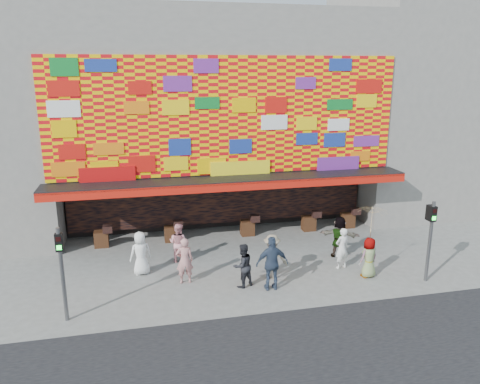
{
  "coord_description": "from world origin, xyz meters",
  "views": [
    {
      "loc": [
        -3.87,
        -15.24,
        7.52
      ],
      "look_at": [
        0.05,
        2.0,
        2.8
      ],
      "focal_mm": 35.0,
      "sensor_mm": 36.0,
      "label": 1
    }
  ],
  "objects_px": {
    "ped_b": "(185,261)",
    "parasol": "(372,220)",
    "ped_c": "(243,266)",
    "ped_h": "(342,248)",
    "signal_left": "(61,264)",
    "ped_e": "(272,263)",
    "signal_right": "(431,232)",
    "ped_d": "(272,257)",
    "ped_i": "(178,243)",
    "ped_a": "(141,253)",
    "ped_f": "(339,237)",
    "ped_g": "(369,258)"
  },
  "relations": [
    {
      "from": "parasol",
      "to": "ped_c",
      "type": "bearing_deg",
      "value": 176.84
    },
    {
      "from": "ped_c",
      "to": "ped_d",
      "type": "height_order",
      "value": "ped_d"
    },
    {
      "from": "ped_f",
      "to": "ped_b",
      "type": "bearing_deg",
      "value": 37.27
    },
    {
      "from": "ped_b",
      "to": "ped_g",
      "type": "distance_m",
      "value": 6.74
    },
    {
      "from": "signal_right",
      "to": "ped_e",
      "type": "height_order",
      "value": "signal_right"
    },
    {
      "from": "ped_b",
      "to": "ped_d",
      "type": "xyz_separation_m",
      "value": [
        3.15,
        -0.35,
        -0.01
      ]
    },
    {
      "from": "signal_right",
      "to": "ped_f",
      "type": "bearing_deg",
      "value": 127.77
    },
    {
      "from": "ped_i",
      "to": "ped_c",
      "type": "bearing_deg",
      "value": 160.37
    },
    {
      "from": "signal_right",
      "to": "parasol",
      "type": "xyz_separation_m",
      "value": [
        -1.91,
        0.77,
        0.35
      ]
    },
    {
      "from": "ped_b",
      "to": "ped_i",
      "type": "height_order",
      "value": "ped_b"
    },
    {
      "from": "signal_right",
      "to": "ped_d",
      "type": "bearing_deg",
      "value": 165.08
    },
    {
      "from": "ped_a",
      "to": "ped_e",
      "type": "xyz_separation_m",
      "value": [
        4.41,
        -2.3,
        0.14
      ]
    },
    {
      "from": "ped_e",
      "to": "ped_i",
      "type": "xyz_separation_m",
      "value": [
        -2.93,
        3.14,
        -0.18
      ]
    },
    {
      "from": "ped_i",
      "to": "signal_left",
      "type": "bearing_deg",
      "value": 78.49
    },
    {
      "from": "ped_c",
      "to": "ped_i",
      "type": "xyz_separation_m",
      "value": [
        -1.99,
        2.7,
        0.0
      ]
    },
    {
      "from": "ped_b",
      "to": "ped_h",
      "type": "bearing_deg",
      "value": -179.46
    },
    {
      "from": "ped_b",
      "to": "parasol",
      "type": "bearing_deg",
      "value": 172.45
    },
    {
      "from": "ped_b",
      "to": "ped_d",
      "type": "height_order",
      "value": "ped_b"
    },
    {
      "from": "ped_e",
      "to": "ped_a",
      "type": "bearing_deg",
      "value": -25.58
    },
    {
      "from": "ped_a",
      "to": "ped_h",
      "type": "relative_size",
      "value": 1.02
    },
    {
      "from": "ped_c",
      "to": "ped_i",
      "type": "relative_size",
      "value": 1.0
    },
    {
      "from": "ped_e",
      "to": "signal_left",
      "type": "bearing_deg",
      "value": 6.98
    },
    {
      "from": "signal_right",
      "to": "ped_i",
      "type": "height_order",
      "value": "signal_right"
    },
    {
      "from": "signal_left",
      "to": "ped_d",
      "type": "distance_m",
      "value": 7.2
    },
    {
      "from": "signal_right",
      "to": "ped_a",
      "type": "relative_size",
      "value": 1.81
    },
    {
      "from": "signal_left",
      "to": "parasol",
      "type": "distance_m",
      "value": 10.53
    },
    {
      "from": "ped_a",
      "to": "ped_c",
      "type": "relative_size",
      "value": 1.04
    },
    {
      "from": "ped_i",
      "to": "parasol",
      "type": "xyz_separation_m",
      "value": [
        6.7,
        -2.96,
        1.41
      ]
    },
    {
      "from": "ped_e",
      "to": "parasol",
      "type": "bearing_deg",
      "value": -175.29
    },
    {
      "from": "ped_e",
      "to": "ped_g",
      "type": "distance_m",
      "value": 3.77
    },
    {
      "from": "ped_f",
      "to": "ped_i",
      "type": "bearing_deg",
      "value": 20.08
    },
    {
      "from": "signal_left",
      "to": "ped_a",
      "type": "height_order",
      "value": "signal_left"
    },
    {
      "from": "ped_e",
      "to": "ped_f",
      "type": "bearing_deg",
      "value": -146.0
    },
    {
      "from": "signal_right",
      "to": "ped_c",
      "type": "distance_m",
      "value": 6.78
    },
    {
      "from": "ped_i",
      "to": "ped_f",
      "type": "bearing_deg",
      "value": -154.39
    },
    {
      "from": "ped_c",
      "to": "ped_e",
      "type": "distance_m",
      "value": 1.06
    },
    {
      "from": "ped_f",
      "to": "ped_i",
      "type": "xyz_separation_m",
      "value": [
        -6.44,
        0.95,
        -0.06
      ]
    },
    {
      "from": "ped_d",
      "to": "ped_g",
      "type": "xyz_separation_m",
      "value": [
        3.51,
        -0.67,
        -0.08
      ]
    },
    {
      "from": "ped_c",
      "to": "ped_h",
      "type": "xyz_separation_m",
      "value": [
        4.08,
        0.69,
        0.01
      ]
    },
    {
      "from": "ped_c",
      "to": "ped_f",
      "type": "bearing_deg",
      "value": 176.94
    },
    {
      "from": "ped_g",
      "to": "signal_left",
      "type": "bearing_deg",
      "value": -10.0
    },
    {
      "from": "parasol",
      "to": "signal_left",
      "type": "bearing_deg",
      "value": -175.78
    },
    {
      "from": "ped_b",
      "to": "parasol",
      "type": "xyz_separation_m",
      "value": [
        6.66,
        -1.02,
        1.36
      ]
    },
    {
      "from": "ped_f",
      "to": "ped_h",
      "type": "xyz_separation_m",
      "value": [
        -0.37,
        -1.06,
        -0.05
      ]
    },
    {
      "from": "ped_b",
      "to": "ped_c",
      "type": "distance_m",
      "value": 2.1
    },
    {
      "from": "ped_b",
      "to": "parasol",
      "type": "height_order",
      "value": "parasol"
    },
    {
      "from": "signal_right",
      "to": "ped_f",
      "type": "relative_size",
      "value": 1.75
    },
    {
      "from": "ped_c",
      "to": "ped_e",
      "type": "height_order",
      "value": "ped_e"
    },
    {
      "from": "signal_right",
      "to": "ped_e",
      "type": "bearing_deg",
      "value": 174.04
    },
    {
      "from": "ped_i",
      "to": "parasol",
      "type": "height_order",
      "value": "parasol"
    }
  ]
}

